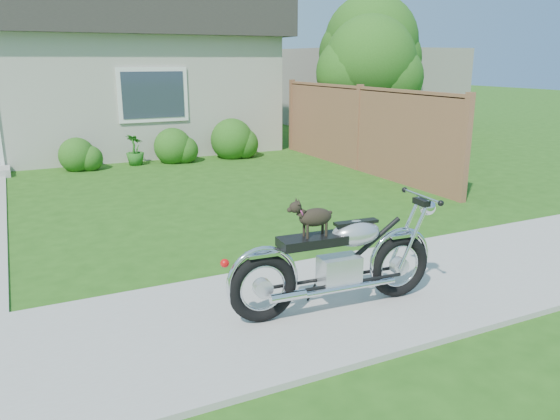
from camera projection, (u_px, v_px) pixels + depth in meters
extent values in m
plane|color=#235114|center=(124.00, 347.00, 4.77)|extent=(80.00, 80.00, 0.00)
cube|color=#9E9B93|center=(124.00, 345.00, 4.77)|extent=(24.00, 2.20, 0.04)
cube|color=beige|center=(35.00, 95.00, 14.76)|extent=(12.00, 6.00, 3.00)
cube|color=#2D2B28|center=(26.00, 17.00, 14.22)|extent=(12.60, 6.60, 1.00)
cube|color=#2D3847|center=(153.00, 95.00, 13.17)|extent=(1.70, 0.05, 1.30)
cube|color=brown|center=(359.00, 130.00, 12.18)|extent=(0.08, 6.50, 1.80)
cube|color=brown|center=(292.00, 115.00, 14.98)|extent=(0.12, 0.12, 1.90)
cube|color=brown|center=(359.00, 128.00, 12.17)|extent=(0.12, 0.12, 1.90)
cube|color=brown|center=(466.00, 149.00, 9.36)|extent=(0.12, 0.12, 1.90)
cube|color=brown|center=(360.00, 88.00, 11.94)|extent=(0.08, 6.50, 0.08)
cylinder|color=#3D2B1C|center=(368.00, 118.00, 14.13)|extent=(0.28, 0.28, 1.92)
sphere|color=#265817|center=(370.00, 61.00, 13.75)|extent=(2.30, 2.30, 2.30)
sphere|color=#265817|center=(390.00, 77.00, 13.76)|extent=(1.69, 1.69, 1.69)
cylinder|color=#3D2B1C|center=(369.00, 100.00, 17.05)|extent=(0.28, 0.28, 2.37)
sphere|color=#265817|center=(371.00, 42.00, 16.59)|extent=(2.84, 2.84, 2.84)
sphere|color=#265817|center=(387.00, 58.00, 16.62)|extent=(2.09, 2.09, 2.09)
sphere|color=#265817|center=(173.00, 147.00, 13.21)|extent=(0.91, 0.91, 0.91)
sphere|color=#265817|center=(77.00, 155.00, 12.28)|extent=(0.80, 0.80, 0.80)
sphere|color=#265817|center=(232.00, 140.00, 13.84)|extent=(1.08, 1.08, 1.08)
imported|color=#23671C|center=(135.00, 150.00, 12.88)|extent=(0.58, 0.58, 0.74)
torus|color=black|center=(399.00, 266.00, 5.61)|extent=(0.68, 0.16, 0.67)
torus|color=black|center=(263.00, 288.00, 5.07)|extent=(0.68, 0.16, 0.67)
cube|color=#B7B8BC|center=(339.00, 271.00, 5.35)|extent=(0.42, 0.27, 0.30)
ellipsoid|color=#B7B8BC|center=(356.00, 233.00, 5.31)|extent=(0.53, 0.32, 0.26)
cube|color=black|center=(312.00, 241.00, 5.14)|extent=(0.67, 0.30, 0.09)
cube|color=silver|center=(401.00, 235.00, 5.52)|extent=(0.31, 0.16, 0.03)
cube|color=silver|center=(263.00, 254.00, 4.98)|extent=(0.31, 0.16, 0.03)
cylinder|color=silver|center=(422.00, 196.00, 5.50)|extent=(0.07, 0.60, 0.03)
sphere|color=silver|center=(427.00, 207.00, 5.56)|extent=(0.18, 0.18, 0.17)
cylinder|color=silver|center=(345.00, 288.00, 5.26)|extent=(1.10, 0.14, 0.06)
ellipsoid|color=black|center=(315.00, 217.00, 5.09)|extent=(0.34, 0.18, 0.18)
sphere|color=black|center=(295.00, 207.00, 4.99)|extent=(0.11, 0.11, 0.11)
cylinder|color=black|center=(304.00, 229.00, 5.12)|extent=(0.03, 0.03, 0.14)
cylinder|color=black|center=(308.00, 231.00, 5.05)|extent=(0.03, 0.03, 0.14)
cylinder|color=black|center=(323.00, 227.00, 5.19)|extent=(0.03, 0.03, 0.14)
cylinder|color=black|center=(326.00, 229.00, 5.12)|extent=(0.03, 0.03, 0.14)
torus|color=#AC2D70|center=(300.00, 212.00, 5.02)|extent=(0.06, 0.09, 0.09)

